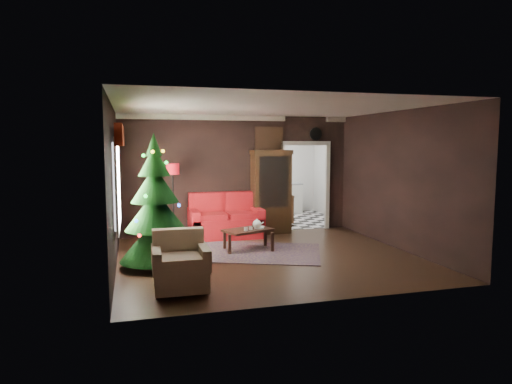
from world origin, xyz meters
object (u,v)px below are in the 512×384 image
object	(u,v)px
teapot	(257,224)
kitchen_table	(278,208)
coffee_table	(248,239)
loveseat	(226,216)
curio_cabinet	(271,194)
armchair	(180,260)
floor_lamp	(173,204)
wall_clock	(315,134)
christmas_tree	(155,207)

from	to	relation	value
teapot	kitchen_table	xyz separation A→B (m)	(1.45, 3.04, -0.16)
coffee_table	loveseat	bearing A→B (deg)	96.91
loveseat	curio_cabinet	size ratio (longest dim) A/B	0.89
teapot	curio_cabinet	bearing A→B (deg)	63.63
armchair	coffee_table	size ratio (longest dim) A/B	0.87
teapot	floor_lamp	bearing A→B (deg)	142.04
floor_lamp	coffee_table	xyz separation A→B (m)	(1.36, -1.21, -0.61)
coffee_table	teapot	distance (m)	0.36
curio_cabinet	armchair	size ratio (longest dim) A/B	2.33
teapot	wall_clock	xyz separation A→B (m)	(2.00, 1.79, 1.85)
floor_lamp	wall_clock	xyz separation A→B (m)	(3.54, 0.58, 1.55)
curio_cabinet	kitchen_table	bearing A→B (deg)	65.56
teapot	kitchen_table	size ratio (longest dim) A/B	0.27
floor_lamp	coffee_table	bearing A→B (deg)	-41.65
teapot	wall_clock	distance (m)	3.26
loveseat	floor_lamp	distance (m)	1.25
armchair	wall_clock	bearing A→B (deg)	47.79
wall_clock	loveseat	bearing A→B (deg)	-170.34
curio_cabinet	floor_lamp	xyz separation A→B (m)	(-2.34, -0.40, -0.12)
loveseat	kitchen_table	world-z (taller)	loveseat
teapot	coffee_table	bearing A→B (deg)	-178.34
curio_cabinet	floor_lamp	distance (m)	2.38
wall_clock	kitchen_table	xyz separation A→B (m)	(-0.55, 1.25, -2.00)
armchair	kitchen_table	xyz separation A→B (m)	(3.21, 5.25, -0.09)
wall_clock	armchair	bearing A→B (deg)	-133.21
loveseat	curio_cabinet	xyz separation A→B (m)	(1.15, 0.22, 0.45)
christmas_tree	teapot	xyz separation A→B (m)	(2.03, 0.75, -0.52)
loveseat	coffee_table	size ratio (longest dim) A/B	1.81
floor_lamp	armchair	world-z (taller)	floor_lamp
curio_cabinet	wall_clock	xyz separation A→B (m)	(1.20, 0.18, 1.43)
coffee_table	armchair	bearing A→B (deg)	-125.56
wall_clock	teapot	bearing A→B (deg)	-138.16
armchair	kitchen_table	distance (m)	6.16
curio_cabinet	wall_clock	world-z (taller)	wall_clock
floor_lamp	teapot	size ratio (longest dim) A/B	8.85
wall_clock	kitchen_table	size ratio (longest dim) A/B	0.43
loveseat	coffee_table	world-z (taller)	loveseat
wall_clock	christmas_tree	bearing A→B (deg)	-147.76
loveseat	wall_clock	bearing A→B (deg)	9.66
loveseat	armchair	distance (m)	3.87
loveseat	floor_lamp	size ratio (longest dim) A/B	0.96
coffee_table	teapot	xyz separation A→B (m)	(0.18, 0.01, 0.31)
armchair	teapot	world-z (taller)	armchair
floor_lamp	armchair	size ratio (longest dim) A/B	2.16
teapot	loveseat	bearing A→B (deg)	104.25
loveseat	coffee_table	distance (m)	1.43
armchair	wall_clock	distance (m)	5.82
christmas_tree	armchair	world-z (taller)	christmas_tree
armchair	kitchen_table	size ratio (longest dim) A/B	1.09
wall_clock	kitchen_table	distance (m)	2.43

